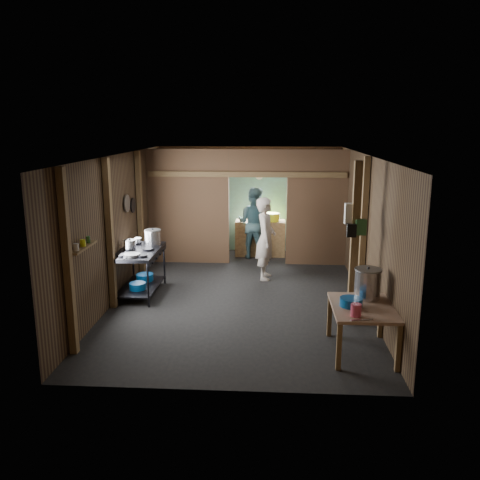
# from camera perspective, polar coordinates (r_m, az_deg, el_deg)

# --- Properties ---
(floor) EXTENTS (4.50, 7.00, 0.00)m
(floor) POSITION_cam_1_polar(r_m,az_deg,el_deg) (9.47, 0.08, -6.22)
(floor) COLOR black
(floor) RESTS_ON ground
(ceiling) EXTENTS (4.50, 7.00, 0.00)m
(ceiling) POSITION_cam_1_polar(r_m,az_deg,el_deg) (8.95, 0.08, 9.69)
(ceiling) COLOR #2A2928
(ceiling) RESTS_ON ground
(wall_back) EXTENTS (4.50, 0.00, 2.60)m
(wall_back) POSITION_cam_1_polar(r_m,az_deg,el_deg) (12.56, 1.05, 4.70)
(wall_back) COLOR brown
(wall_back) RESTS_ON ground
(wall_front) EXTENTS (4.50, 0.00, 2.60)m
(wall_front) POSITION_cam_1_polar(r_m,az_deg,el_deg) (5.74, -2.05, -5.49)
(wall_front) COLOR brown
(wall_front) RESTS_ON ground
(wall_left) EXTENTS (0.00, 7.00, 2.60)m
(wall_left) POSITION_cam_1_polar(r_m,az_deg,el_deg) (9.52, -13.57, 1.63)
(wall_left) COLOR brown
(wall_left) RESTS_ON ground
(wall_right) EXTENTS (0.00, 7.00, 2.60)m
(wall_right) POSITION_cam_1_polar(r_m,az_deg,el_deg) (9.26, 14.11, 1.29)
(wall_right) COLOR brown
(wall_right) RESTS_ON ground
(partition_left) EXTENTS (1.85, 0.10, 2.60)m
(partition_left) POSITION_cam_1_polar(r_m,az_deg,el_deg) (11.42, -5.91, 3.79)
(partition_left) COLOR brown
(partition_left) RESTS_ON floor
(partition_right) EXTENTS (1.35, 0.10, 2.60)m
(partition_right) POSITION_cam_1_polar(r_m,az_deg,el_deg) (11.32, 8.76, 3.62)
(partition_right) COLOR brown
(partition_right) RESTS_ON floor
(partition_header) EXTENTS (1.30, 0.10, 0.60)m
(partition_header) POSITION_cam_1_polar(r_m,az_deg,el_deg) (11.15, 2.07, 8.80)
(partition_header) COLOR brown
(partition_header) RESTS_ON wall_back
(turquoise_panel) EXTENTS (4.40, 0.06, 2.50)m
(turquoise_panel) POSITION_cam_1_polar(r_m,az_deg,el_deg) (12.51, 1.03, 4.43)
(turquoise_panel) COLOR #67AAA1
(turquoise_panel) RESTS_ON wall_back
(back_counter) EXTENTS (1.20, 0.50, 0.85)m
(back_counter) POSITION_cam_1_polar(r_m,az_deg,el_deg) (12.18, 2.33, 0.23)
(back_counter) COLOR #967548
(back_counter) RESTS_ON floor
(wall_clock) EXTENTS (0.20, 0.03, 0.20)m
(wall_clock) POSITION_cam_1_polar(r_m,az_deg,el_deg) (12.38, 2.20, 7.37)
(wall_clock) COLOR silver
(wall_clock) RESTS_ON wall_back
(post_left_a) EXTENTS (0.10, 0.12, 2.60)m
(post_left_a) POSITION_cam_1_polar(r_m,az_deg,el_deg) (7.12, -19.08, -2.55)
(post_left_a) COLOR #967548
(post_left_a) RESTS_ON floor
(post_left_b) EXTENTS (0.10, 0.12, 2.60)m
(post_left_b) POSITION_cam_1_polar(r_m,az_deg,el_deg) (8.76, -14.64, 0.59)
(post_left_b) COLOR #967548
(post_left_b) RESTS_ON floor
(post_left_c) EXTENTS (0.10, 0.12, 2.60)m
(post_left_c) POSITION_cam_1_polar(r_m,az_deg,el_deg) (10.64, -11.34, 2.92)
(post_left_c) COLOR #967548
(post_left_c) RESTS_ON floor
(post_right) EXTENTS (0.10, 0.12, 2.60)m
(post_right) POSITION_cam_1_polar(r_m,az_deg,el_deg) (9.06, 13.90, 1.04)
(post_right) COLOR #967548
(post_right) RESTS_ON floor
(post_free) EXTENTS (0.12, 0.12, 2.60)m
(post_free) POSITION_cam_1_polar(r_m,az_deg,el_deg) (7.94, 12.94, -0.57)
(post_free) COLOR #967548
(post_free) RESTS_ON floor
(cross_beam) EXTENTS (4.40, 0.12, 0.12)m
(cross_beam) POSITION_cam_1_polar(r_m,az_deg,el_deg) (11.13, 0.75, 7.51)
(cross_beam) COLOR #967548
(cross_beam) RESTS_ON wall_left
(pan_lid_big) EXTENTS (0.03, 0.34, 0.34)m
(pan_lid_big) POSITION_cam_1_polar(r_m,az_deg,el_deg) (9.83, -12.78, 4.10)
(pan_lid_big) COLOR slate
(pan_lid_big) RESTS_ON wall_left
(pan_lid_small) EXTENTS (0.03, 0.30, 0.30)m
(pan_lid_small) POSITION_cam_1_polar(r_m,az_deg,el_deg) (10.22, -12.13, 3.90)
(pan_lid_small) COLOR black
(pan_lid_small) RESTS_ON wall_left
(wall_shelf) EXTENTS (0.14, 0.80, 0.03)m
(wall_shelf) POSITION_cam_1_polar(r_m,az_deg,el_deg) (7.53, -17.49, -0.81)
(wall_shelf) COLOR #967548
(wall_shelf) RESTS_ON wall_left
(jar_white) EXTENTS (0.07, 0.07, 0.10)m
(jar_white) POSITION_cam_1_polar(r_m,az_deg,el_deg) (7.29, -18.22, -0.78)
(jar_white) COLOR silver
(jar_white) RESTS_ON wall_shelf
(jar_yellow) EXTENTS (0.08, 0.08, 0.10)m
(jar_yellow) POSITION_cam_1_polar(r_m,az_deg,el_deg) (7.52, -17.52, -0.33)
(jar_yellow) COLOR #E6F31E
(jar_yellow) RESTS_ON wall_shelf
(jar_green) EXTENTS (0.06, 0.06, 0.10)m
(jar_green) POSITION_cam_1_polar(r_m,az_deg,el_deg) (7.72, -16.95, 0.05)
(jar_green) COLOR #2E6533
(jar_green) RESTS_ON wall_shelf
(bag_white) EXTENTS (0.22, 0.15, 0.32)m
(bag_white) POSITION_cam_1_polar(r_m,az_deg,el_deg) (7.92, 12.66, 2.95)
(bag_white) COLOR silver
(bag_white) RESTS_ON post_free
(bag_green) EXTENTS (0.16, 0.12, 0.24)m
(bag_green) POSITION_cam_1_polar(r_m,az_deg,el_deg) (7.83, 13.62, 1.45)
(bag_green) COLOR #2E6533
(bag_green) RESTS_ON post_free
(bag_black) EXTENTS (0.14, 0.10, 0.20)m
(bag_black) POSITION_cam_1_polar(r_m,az_deg,el_deg) (7.80, 12.62, 1.08)
(bag_black) COLOR black
(bag_black) RESTS_ON post_free
(gas_range) EXTENTS (0.75, 1.46, 0.86)m
(gas_range) POSITION_cam_1_polar(r_m,az_deg,el_deg) (9.53, -11.35, -3.63)
(gas_range) COLOR black
(gas_range) RESTS_ON floor
(prep_table) EXTENTS (0.84, 1.16, 0.68)m
(prep_table) POSITION_cam_1_polar(r_m,az_deg,el_deg) (7.26, 13.70, -9.89)
(prep_table) COLOR tan
(prep_table) RESTS_ON floor
(stove_pot_large) EXTENTS (0.36, 0.36, 0.32)m
(stove_pot_large) POSITION_cam_1_polar(r_m,az_deg,el_deg) (9.73, -9.92, 0.26)
(stove_pot_large) COLOR silver
(stove_pot_large) RESTS_ON gas_range
(stove_pot_med) EXTENTS (0.25, 0.25, 0.20)m
(stove_pot_med) POSITION_cam_1_polar(r_m,az_deg,el_deg) (9.45, -12.46, -0.59)
(stove_pot_med) COLOR silver
(stove_pot_med) RESTS_ON gas_range
(stove_saucepan) EXTENTS (0.22, 0.22, 0.10)m
(stove_saucepan) POSITION_cam_1_polar(r_m,az_deg,el_deg) (9.93, -11.67, -0.07)
(stove_saucepan) COLOR silver
(stove_saucepan) RESTS_ON gas_range
(frying_pan) EXTENTS (0.42, 0.57, 0.07)m
(frying_pan) POSITION_cam_1_polar(r_m,az_deg,el_deg) (8.97, -12.23, -1.69)
(frying_pan) COLOR slate
(frying_pan) RESTS_ON gas_range
(blue_tub_front) EXTENTS (0.31, 0.31, 0.13)m
(blue_tub_front) POSITION_cam_1_polar(r_m,az_deg,el_deg) (9.39, -11.61, -5.17)
(blue_tub_front) COLOR #0D4E93
(blue_tub_front) RESTS_ON gas_range
(blue_tub_back) EXTENTS (0.33, 0.33, 0.13)m
(blue_tub_back) POSITION_cam_1_polar(r_m,az_deg,el_deg) (9.88, -10.83, -4.20)
(blue_tub_back) COLOR #0D4E93
(blue_tub_back) RESTS_ON gas_range
(stock_pot) EXTENTS (0.49, 0.49, 0.46)m
(stock_pot) POSITION_cam_1_polar(r_m,az_deg,el_deg) (7.41, 14.36, -4.90)
(stock_pot) COLOR silver
(stock_pot) RESTS_ON prep_table
(wash_basin) EXTENTS (0.40, 0.40, 0.12)m
(wash_basin) POSITION_cam_1_polar(r_m,az_deg,el_deg) (7.08, 12.57, -6.93)
(wash_basin) COLOR #0D4E93
(wash_basin) RESTS_ON prep_table
(pink_bucket) EXTENTS (0.18, 0.18, 0.17)m
(pink_bucket) POSITION_cam_1_polar(r_m,az_deg,el_deg) (6.73, 13.11, -7.81)
(pink_bucket) COLOR #CB425F
(pink_bucket) RESTS_ON prep_table
(knife) EXTENTS (0.30, 0.09, 0.01)m
(knife) POSITION_cam_1_polar(r_m,az_deg,el_deg) (6.64, 13.73, -8.85)
(knife) COLOR silver
(knife) RESTS_ON prep_table
(yellow_tub) EXTENTS (0.35, 0.35, 0.19)m
(yellow_tub) POSITION_cam_1_polar(r_m,az_deg,el_deg) (12.07, 3.70, 2.63)
(yellow_tub) COLOR #E6F31E
(yellow_tub) RESTS_ON back_counter
(cook) EXTENTS (0.43, 0.63, 1.70)m
(cook) POSITION_cam_1_polar(r_m,az_deg,el_deg) (10.23, 2.94, 0.17)
(cook) COLOR beige
(cook) RESTS_ON floor
(worker_back) EXTENTS (1.00, 0.89, 1.70)m
(worker_back) POSITION_cam_1_polar(r_m,az_deg,el_deg) (11.85, 1.58, 1.97)
(worker_back) COLOR #42676F
(worker_back) RESTS_ON floor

